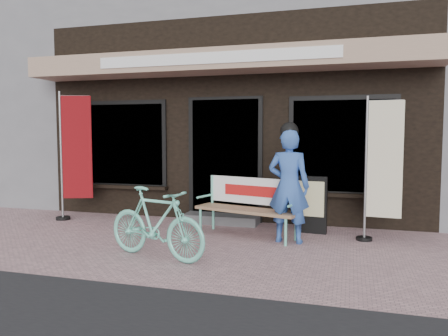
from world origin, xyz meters
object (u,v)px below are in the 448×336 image
(nobori_cream, at_px, (381,167))
(person, at_px, (289,184))
(nobori_red, at_px, (74,154))
(bench, at_px, (249,202))
(bicycle, at_px, (156,223))
(menu_stand, at_px, (312,204))

(nobori_cream, bearing_deg, person, -157.46)
(nobori_red, bearing_deg, bench, -25.81)
(nobori_red, distance_m, nobori_cream, 5.19)
(person, bearing_deg, nobori_cream, 20.21)
(person, distance_m, bicycle, 1.98)
(bench, bearing_deg, bicycle, -103.48)
(bench, bearing_deg, nobori_red, -170.07)
(bench, distance_m, nobori_cream, 1.98)
(bench, distance_m, menu_stand, 1.01)
(bench, relative_size, nobori_cream, 0.80)
(nobori_red, bearing_deg, nobori_cream, -21.82)
(nobori_cream, relative_size, menu_stand, 2.34)
(bench, bearing_deg, person, -4.42)
(menu_stand, bearing_deg, nobori_red, -171.61)
(bicycle, bearing_deg, nobori_cream, -43.05)
(bench, xyz_separation_m, nobori_cream, (1.89, 0.16, 0.56))
(nobori_red, relative_size, menu_stand, 2.57)
(bicycle, relative_size, nobori_cream, 0.71)
(nobori_red, xyz_separation_m, menu_stand, (4.21, 0.09, -0.73))
(bench, bearing_deg, menu_stand, 41.49)
(bench, relative_size, bicycle, 1.13)
(nobori_cream, bearing_deg, nobori_red, -176.91)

